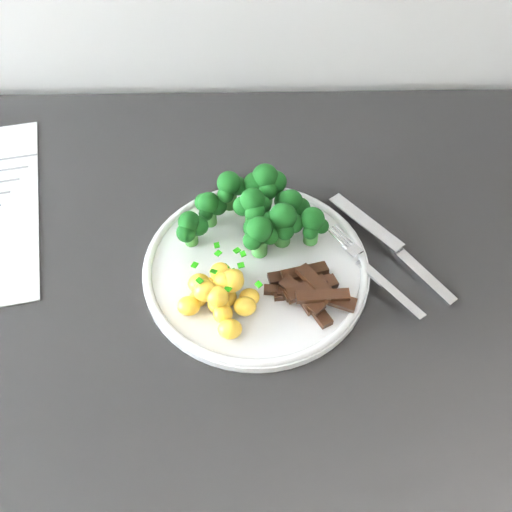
{
  "coord_description": "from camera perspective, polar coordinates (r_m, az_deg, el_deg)",
  "views": [
    {
      "loc": [
        0.2,
        1.22,
        1.49
      ],
      "look_at": [
        0.21,
        1.66,
        0.92
      ],
      "focal_mm": 45.19,
      "sensor_mm": 36.0,
      "label": 1
    }
  ],
  "objects": [
    {
      "name": "counter",
      "position": [
        1.14,
        -3.31,
        -14.09
      ],
      "size": [
        2.38,
        0.6,
        0.89
      ],
      "color": "black",
      "rests_on": "ground"
    },
    {
      "name": "plate",
      "position": [
        0.73,
        -0.0,
        -1.08
      ],
      "size": [
        0.26,
        0.26,
        0.01
      ],
      "color": "white",
      "rests_on": "counter"
    },
    {
      "name": "broccoli",
      "position": [
        0.74,
        0.21,
        4.21
      ],
      "size": [
        0.17,
        0.11,
        0.07
      ],
      "color": "#2E6B27",
      "rests_on": "plate"
    },
    {
      "name": "potatoes",
      "position": [
        0.69,
        -3.22,
        -3.24
      ],
      "size": [
        0.09,
        0.11,
        0.04
      ],
      "color": "yellow",
      "rests_on": "plate"
    },
    {
      "name": "beef_strips",
      "position": [
        0.7,
        4.59,
        -3.0
      ],
      "size": [
        0.1,
        0.08,
        0.03
      ],
      "color": "black",
      "rests_on": "plate"
    },
    {
      "name": "fork",
      "position": [
        0.73,
        10.63,
        -1.63
      ],
      "size": [
        0.1,
        0.13,
        0.01
      ],
      "color": "silver",
      "rests_on": "plate"
    },
    {
      "name": "knife",
      "position": [
        0.76,
        13.13,
        -0.34
      ],
      "size": [
        0.13,
        0.17,
        0.02
      ],
      "color": "silver",
      "rests_on": "plate"
    }
  ]
}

